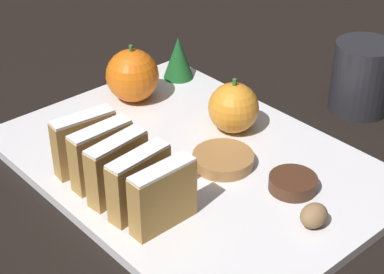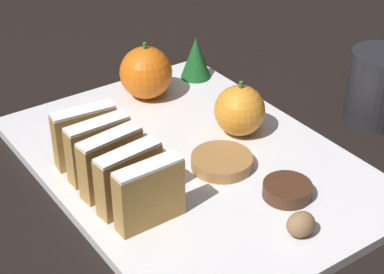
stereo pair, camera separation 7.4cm
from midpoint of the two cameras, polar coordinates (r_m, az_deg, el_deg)
name	(u,v)px [view 1 (the left image)]	position (r m, az deg, el deg)	size (l,w,h in m)	color
ground_plane	(192,167)	(0.76, -2.78, -2.77)	(6.00, 6.00, 0.00)	black
serving_platter	(192,163)	(0.76, -2.79, -2.39)	(0.32, 0.45, 0.01)	white
stollen_slice_front	(163,197)	(0.64, -5.91, -5.41)	(0.07, 0.02, 0.07)	#B28442
stollen_slice_second	(139,183)	(0.66, -7.91, -4.18)	(0.07, 0.03, 0.07)	#B28442
stollen_slice_third	(119,169)	(0.68, -9.62, -2.94)	(0.08, 0.03, 0.07)	#B28442
stollen_slice_fourth	(102,155)	(0.71, -10.98, -1.69)	(0.07, 0.02, 0.07)	#B28442
stollen_slice_fifth	(85,143)	(0.74, -12.36, -0.58)	(0.08, 0.03, 0.07)	#B28442
orange_near	(233,108)	(0.79, 1.05, 2.54)	(0.06, 0.06, 0.07)	orange
orange_far	(132,76)	(0.87, -7.77, 5.37)	(0.07, 0.07, 0.08)	orange
walnut	(314,215)	(0.65, 7.61, -7.05)	(0.03, 0.03, 0.03)	#8E6B47
chocolate_cookie	(293,183)	(0.70, 6.01, -4.20)	(0.05, 0.05, 0.02)	#472819
gingerbread_cookie	(223,160)	(0.74, -0.06, -2.11)	(0.07, 0.07, 0.01)	#A3703D
evergreen_sprig	(178,58)	(0.93, -3.52, 7.00)	(0.04, 0.04, 0.06)	#195623
coffee_mug	(363,76)	(0.88, 12.67, 5.21)	(0.11, 0.08, 0.10)	#232328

